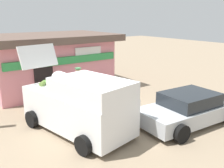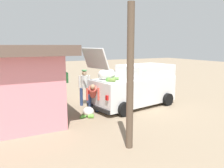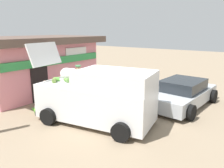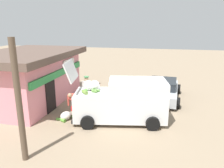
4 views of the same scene
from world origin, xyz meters
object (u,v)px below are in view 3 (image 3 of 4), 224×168
at_px(paint_bucket, 94,87).
at_px(parked_sedan, 182,93).
at_px(delivery_van, 98,97).
at_px(unloaded_banana_pile, 42,107).
at_px(customer_bending, 53,92).
at_px(storefront_bar, 35,63).
at_px(vendor_standing, 79,81).

bearing_deg(paint_bucket, parked_sedan, -85.04).
bearing_deg(parked_sedan, paint_bucket, 94.96).
distance_m(delivery_van, unloaded_banana_pile, 2.84).
relative_size(customer_bending, unloaded_banana_pile, 1.52).
height_order(storefront_bar, delivery_van, storefront_bar).
distance_m(delivery_van, customer_bending, 2.31).
bearing_deg(customer_bending, storefront_bar, 64.90).
relative_size(storefront_bar, customer_bending, 5.24).
relative_size(storefront_bar, unloaded_banana_pile, 7.99).
relative_size(delivery_van, unloaded_banana_pile, 5.41).
bearing_deg(customer_bending, paint_bucket, 11.14).
height_order(delivery_van, vendor_standing, delivery_van).
height_order(unloaded_banana_pile, paint_bucket, paint_bucket).
relative_size(delivery_van, parked_sedan, 1.13).
distance_m(storefront_bar, parked_sedan, 7.94).
bearing_deg(paint_bucket, storefront_bar, 122.66).
relative_size(parked_sedan, customer_bending, 3.14).
xyz_separation_m(delivery_van, customer_bending, (-0.15, 2.30, -0.19)).
bearing_deg(parked_sedan, customer_bending, 132.36).
distance_m(vendor_standing, paint_bucket, 2.29).
distance_m(storefront_bar, customer_bending, 3.85).
bearing_deg(vendor_standing, parked_sedan, -59.12).
relative_size(delivery_van, paint_bucket, 11.81).
bearing_deg(vendor_standing, delivery_van, -119.47).
distance_m(storefront_bar, delivery_van, 5.93).
bearing_deg(vendor_standing, customer_bending, 174.86).
height_order(delivery_van, parked_sedan, delivery_van).
bearing_deg(paint_bucket, vendor_standing, -158.43).
height_order(storefront_bar, vendor_standing, storefront_bar).
bearing_deg(unloaded_banana_pile, vendor_standing, -16.24).
bearing_deg(delivery_van, storefront_bar, 75.74).
distance_m(storefront_bar, paint_bucket, 3.54).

